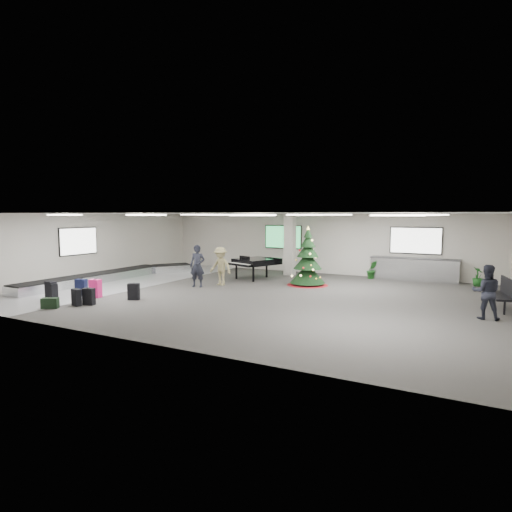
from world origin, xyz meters
The scene contains 20 objects.
ground centered at (0.00, 0.00, 0.00)m, with size 18.00×18.00×0.00m, color #34322F.
room_envelope centered at (-0.38, 0.67, 2.33)m, with size 18.02×14.02×3.21m.
baggage_carousel centered at (-7.84, -0.08, 0.21)m, with size 2.28×9.71×0.43m.
service_counter centered at (5.00, 6.65, 0.55)m, with size 4.05×0.65×1.08m.
suitcase_0 centered at (-6.05, -4.68, 0.36)m, with size 0.50×0.34×0.74m.
suitcase_1 centered at (-4.52, -4.83, 0.29)m, with size 0.42×0.28×0.61m.
pink_suitcase centered at (-5.12, -3.46, 0.35)m, with size 0.47×0.29×0.71m.
suitcase_3 centered at (-3.50, -3.13, 0.31)m, with size 0.47×0.38×0.64m.
navy_suitcase centered at (-5.92, -3.45, 0.32)m, with size 0.47×0.35×0.66m.
suitcase_5 centered at (-5.92, -4.72, 0.33)m, with size 0.48×0.32×0.68m.
green_duffel centered at (-4.96, -5.54, 0.18)m, with size 0.59×0.51×0.37m.
suitcase_7 centered at (-4.25, -4.52, 0.29)m, with size 0.44×0.29×0.61m.
christmas_tree centered at (1.00, 3.01, 0.91)m, with size 1.86×1.86×2.65m.
grand_piano centered at (-1.95, 3.52, 0.84)m, with size 2.17×2.47×1.18m.
bench centered at (8.53, 1.25, 0.60)m, with size 0.92×1.77×1.07m.
traveler_a centered at (-3.07, 0.30, 0.92)m, with size 0.67×0.44×1.84m, color black.
traveler_b centered at (-2.44, 1.17, 0.85)m, with size 1.10×0.63×1.71m, color #998D5F.
traveler_bench centered at (8.02, -0.34, 0.83)m, with size 0.81×0.63×1.66m, color black.
potted_plant_left centered at (3.11, 6.22, 0.44)m, with size 0.49×0.39×0.89m, color #163F14.
potted_plant_right centered at (7.74, 6.26, 0.42)m, with size 0.47×0.47×0.84m, color #163F14.
Camera 1 is at (7.84, -14.80, 3.17)m, focal length 30.00 mm.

